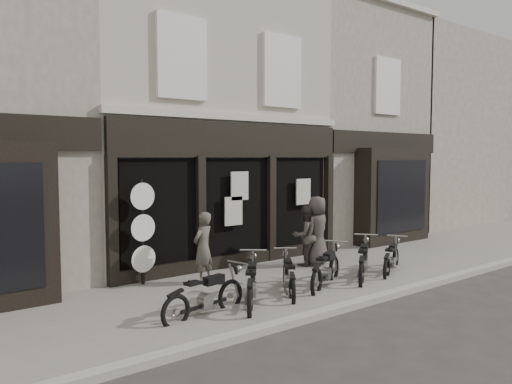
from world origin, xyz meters
TOP-DOWN VIEW (x-y plane):
  - ground_plane at (0.00, 0.00)m, footprint 90.00×90.00m
  - pavement at (0.00, 0.90)m, footprint 30.00×4.20m
  - kerb at (0.00, -1.25)m, footprint 30.00×0.25m
  - central_building at (0.00, 5.95)m, footprint 7.30×6.22m
  - neighbour_right at (6.35, 5.90)m, footprint 5.60×6.73m
  - filler_right at (14.50, 6.00)m, footprint 11.00×6.00m
  - motorcycle_0 at (-2.88, -0.05)m, footprint 1.98×0.66m
  - motorcycle_1 at (-1.76, 0.00)m, footprint 1.56×1.77m
  - motorcycle_2 at (-0.67, 0.12)m, footprint 1.34×1.68m
  - motorcycle_3 at (0.38, 0.03)m, footprint 1.91×1.22m
  - motorcycle_4 at (1.63, -0.01)m, footprint 1.86×1.49m
  - motorcycle_5 at (2.65, -0.06)m, footprint 1.78×1.12m
  - man_left at (-1.71, 1.88)m, footprint 0.70×0.60m
  - man_centre at (1.42, 1.79)m, footprint 0.86×0.71m
  - man_right at (1.73, 1.65)m, footprint 1.03×0.83m
  - advert_sign_post at (-2.85, 2.61)m, footprint 0.61×0.39m

SIDE VIEW (x-z plane):
  - ground_plane at x=0.00m, z-range 0.00..0.00m
  - pavement at x=0.00m, z-range 0.00..0.12m
  - kerb at x=0.00m, z-range 0.00..0.13m
  - motorcycle_5 at x=2.65m, z-range -0.10..0.83m
  - motorcycle_2 at x=-0.67m, z-range -0.10..0.84m
  - motorcycle_0 at x=-2.88m, z-range -0.10..0.86m
  - motorcycle_3 at x=0.38m, z-range -0.10..0.89m
  - motorcycle_1 at x=-1.76m, z-range -0.10..0.91m
  - motorcycle_4 at x=1.63m, z-range -0.11..0.93m
  - man_centre at x=1.42m, z-range 0.12..1.72m
  - man_left at x=-1.71m, z-range 0.12..1.76m
  - man_right at x=1.73m, z-range 0.12..1.96m
  - advert_sign_post at x=-2.85m, z-range -0.03..2.48m
  - neighbour_right at x=6.35m, z-range -0.13..8.21m
  - central_building at x=0.00m, z-range -0.09..8.25m
  - filler_right at x=14.50m, z-range 0.00..8.20m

